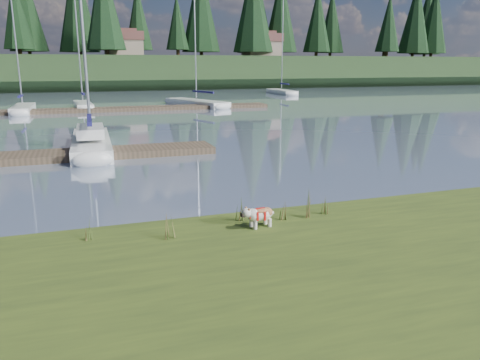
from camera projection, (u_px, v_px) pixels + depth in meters
name	position (u px, v px, depth m)	size (l,w,h in m)	color
ground	(101.00, 111.00, 40.13)	(200.00, 200.00, 0.00)	#7B8BA5
bank	(215.00, 323.00, 7.01)	(60.00, 9.00, 0.35)	#40521B
ridge	(88.00, 73.00, 79.03)	(200.00, 20.00, 5.00)	#1F3419
bulldog	(260.00, 214.00, 10.57)	(0.83, 0.42, 0.49)	silver
sailboat_main	(91.00, 139.00, 22.57)	(1.84, 8.43, 12.13)	white
dock_near	(25.00, 158.00, 19.54)	(16.00, 2.00, 0.30)	#4C3D2C
dock_far	(125.00, 109.00, 40.71)	(26.00, 2.20, 0.30)	#4C3D2C
sailboat_bg_1	(24.00, 108.00, 39.96)	(1.50, 7.38, 11.07)	white
sailboat_bg_2	(83.00, 104.00, 43.09)	(1.79, 7.01, 10.53)	white
sailboat_bg_3	(192.00, 102.00, 46.00)	(5.08, 9.76, 14.05)	white
sailboat_bg_5	(279.00, 91.00, 64.05)	(2.02, 8.68, 12.25)	white
weed_0	(169.00, 228.00, 9.84)	(0.17, 0.14, 0.57)	#475B23
weed_1	(240.00, 210.00, 11.02)	(0.17, 0.14, 0.59)	#475B23
weed_2	(309.00, 205.00, 11.21)	(0.17, 0.14, 0.72)	#475B23
weed_3	(88.00, 231.00, 9.79)	(0.17, 0.14, 0.49)	#475B23
weed_4	(284.00, 211.00, 11.08)	(0.17, 0.14, 0.52)	#475B23
weed_5	(326.00, 205.00, 11.47)	(0.17, 0.14, 0.56)	#475B23
mud_lip	(164.00, 232.00, 11.07)	(60.00, 0.50, 0.14)	#33281C
conifer_3	(16.00, 13.00, 72.76)	(4.84, 4.84, 12.25)	#382619
conifer_4	(104.00, 2.00, 70.99)	(6.16, 6.16, 15.10)	#382619
conifer_5	(177.00, 22.00, 78.96)	(3.96, 3.96, 10.35)	#382619
conifer_6	(253.00, 4.00, 80.42)	(7.04, 7.04, 17.00)	#382619
conifer_7	(317.00, 19.00, 87.98)	(5.28, 5.28, 13.20)	#382619
conifer_8	(389.00, 23.00, 88.53)	(4.62, 4.62, 11.77)	#382619
conifer_9	(434.00, 19.00, 95.02)	(5.94, 5.94, 14.62)	#382619
house_1	(123.00, 43.00, 77.91)	(6.30, 5.30, 4.65)	gray
house_2	(262.00, 45.00, 83.57)	(6.30, 5.30, 4.65)	gray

